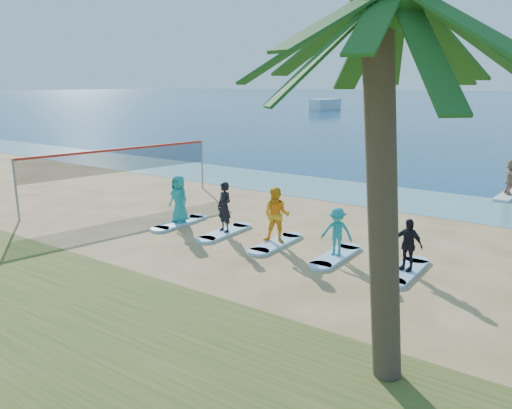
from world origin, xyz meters
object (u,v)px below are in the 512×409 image
Objects in this scene: student_2 at (277,215)px; paddleboarder at (511,177)px; paddleboard at (508,195)px; surfboard_2 at (276,243)px; surfboard_3 at (336,256)px; student_1 at (224,207)px; student_4 at (408,245)px; surfboard_1 at (225,232)px; boat_offshore_a at (325,110)px; surfboard_4 at (406,271)px; volleyball_net at (120,161)px; surfboard_0 at (180,223)px; student_3 at (337,232)px; student_0 at (179,199)px.

paddleboarder is at bearing 48.20° from student_2.
paddleboard is 1.36× the size of surfboard_2.
paddleboard is 1.36× the size of surfboard_3.
paddleboarder reaches higher than paddleboard.
student_1 is 6.64m from student_4.
paddleboarder is at bearing 59.31° from surfboard_1.
surfboard_4 is (41.38, -75.48, 0.04)m from boat_offshore_a.
volleyball_net is 4.03× the size of surfboard_0.
surfboard_2 is at bearing 0.00° from surfboard_1.
boat_offshore_a is 83.09m from surfboard_1.
student_3 is at bearing 0.00° from surfboard_1.
student_2 reaches higher than surfboard_1.
surfboard_2 is (9.01, -1.13, -1.86)m from volleyball_net.
student_0 is 6.64m from student_3.
volleyball_net is 4.90× the size of student_0.
surfboard_2 is (2.21, 0.00, 0.00)m from surfboard_1.
surfboard_3 is at bearing 15.20° from student_1.
student_2 reaches higher than surfboard_0.
surfboard_1 is at bearing -164.80° from student_1.
paddleboard is 12.53m from student_4.
surfboard_3 is at bearing -98.90° from paddleboard.
boat_offshore_a is at bearing 110.59° from volleyball_net.
surfboard_2 is at bearing -170.19° from student_4.
student_2 is at bearing 0.00° from surfboard_2.
surfboard_0 is 1.00× the size of surfboard_1.
student_2 is 4.53m from surfboard_4.
boat_offshore_a is 86.08m from surfboard_4.
surfboard_1 and surfboard_4 have the same top height.
paddleboard is 1.36× the size of surfboard_0.
volleyball_net is 11.33m from student_3.
paddleboarder reaches higher than student_4.
volleyball_net is 79.45m from boat_offshore_a.
boat_offshore_a is at bearing 96.89° from student_2.
volleyball_net reaches higher than surfboard_3.
surfboard_3 is (2.21, 0.00, 0.00)m from surfboard_2.
student_1 is at bearing 168.57° from student_3.
student_0 is 2.21m from student_1.
student_1 reaches higher than surfboard_2.
student_0 reaches higher than surfboard_2.
student_4 is at bearing -4.80° from volleyball_net.
surfboard_0 is 1.45× the size of student_4.
surfboard_3 is at bearing -5.74° from volleyball_net.
boat_offshore_a is 85.04m from student_3.
surfboard_0 is 1.00× the size of surfboard_4.
student_2 is (2.21, 0.00, 0.98)m from surfboard_1.
surfboard_1 is 6.68m from student_4.
student_1 is (6.80, -1.13, -0.91)m from volleyball_net.
paddleboard is 75.80m from boat_offshore_a.
volleyball_net is 5.85× the size of student_4.
surfboard_0 and surfboard_4 have the same top height.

